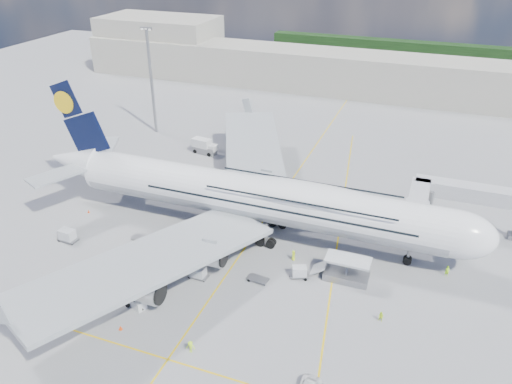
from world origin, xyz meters
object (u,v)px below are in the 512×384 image
(dolly_back, at_px, (67,235))
(dolly_nose_near, at_px, (299,272))
(dolly_row_c, at_px, (198,272))
(jet_bridge, at_px, (450,198))
(baggage_tug, at_px, (136,302))
(airliner, at_px, (257,197))
(dolly_nose_far, at_px, (258,279))
(cone_wing_right_outer, at_px, (120,328))
(dolly_row_a, at_px, (119,276))
(cone_tail, at_px, (89,211))
(cone_wing_left_inner, at_px, (216,184))
(crew_nose, at_px, (447,271))
(cone_wing_left_outer, at_px, (234,157))
(catering_truck_inner, at_px, (253,178))
(crew_tug, at_px, (191,347))
(catering_truck_outer, at_px, (204,147))
(dolly_row_b, at_px, (142,238))
(cone_wing_right_inner, at_px, (162,261))
(light_mast, at_px, (151,80))
(cargo_loader, at_px, (346,272))
(crew_wing, at_px, (150,294))
(crew_van, at_px, (293,255))
(crew_loader, at_px, (381,317))

(dolly_back, relative_size, dolly_nose_near, 1.08)
(dolly_row_c, bearing_deg, jet_bridge, 39.81)
(dolly_row_c, relative_size, baggage_tug, 0.92)
(airliner, bearing_deg, dolly_nose_far, -68.82)
(dolly_row_c, height_order, cone_wing_right_outer, dolly_row_c)
(dolly_row_a, distance_m, cone_tail, 21.50)
(dolly_row_c, distance_m, cone_wing_left_inner, 29.60)
(crew_nose, bearing_deg, cone_wing_left_outer, 135.65)
(catering_truck_inner, distance_m, crew_tug, 43.97)
(dolly_row_a, distance_m, catering_truck_outer, 46.35)
(jet_bridge, height_order, dolly_row_b, jet_bridge)
(catering_truck_outer, height_order, cone_wing_right_inner, catering_truck_outer)
(light_mast, height_order, cone_wing_right_outer, light_mast)
(jet_bridge, xyz_separation_m, catering_truck_outer, (-52.45, 16.00, -5.24))
(baggage_tug, relative_size, cone_wing_right_inner, 6.26)
(cargo_loader, xyz_separation_m, cone_wing_left_outer, (-31.98, 33.89, -0.95))
(dolly_row_b, relative_size, dolly_back, 1.00)
(dolly_nose_far, height_order, crew_wing, crew_wing)
(airliner, bearing_deg, jet_bridge, 20.31)
(cone_wing_right_outer, bearing_deg, dolly_nose_far, 49.88)
(dolly_row_b, height_order, dolly_row_c, dolly_row_c)
(dolly_row_c, relative_size, cone_wing_right_inner, 5.78)
(crew_van, height_order, cone_wing_right_inner, crew_van)
(airliner, xyz_separation_m, cone_wing_right_outer, (-8.48, -27.71, -6.56))
(dolly_nose_far, bearing_deg, baggage_tug, -134.49)
(light_mast, relative_size, dolly_nose_far, 7.88)
(dolly_row_a, bearing_deg, light_mast, 102.69)
(airliner, xyz_separation_m, dolly_row_c, (-3.86, -14.49, -5.85))
(dolly_row_b, xyz_separation_m, baggage_tug, (8.19, -14.42, 0.46))
(catering_truck_outer, relative_size, crew_loader, 3.85)
(crew_wing, relative_size, cone_wing_left_inner, 3.23)
(airliner, distance_m, dolly_row_c, 16.10)
(catering_truck_inner, relative_size, crew_loader, 4.78)
(crew_tug, distance_m, cone_wing_right_outer, 10.30)
(dolly_back, xyz_separation_m, cone_wing_left_outer, (12.95, 40.11, -0.84))
(crew_loader, relative_size, cone_wing_left_inner, 2.55)
(dolly_nose_near, height_order, cone_wing_left_inner, dolly_nose_near)
(dolly_row_c, height_order, catering_truck_inner, catering_truck_inner)
(light_mast, distance_m, dolly_nose_far, 66.36)
(jet_bridge, xyz_separation_m, catering_truck_inner, (-36.13, 4.26, -4.80))
(cargo_loader, bearing_deg, crew_van, 167.86)
(baggage_tug, bearing_deg, crew_nose, 52.46)
(dolly_row_a, height_order, crew_tug, crew_tug)
(cone_wing_right_inner, bearing_deg, catering_truck_outer, 106.71)
(airliner, xyz_separation_m, crew_nose, (30.56, -1.10, -5.99))
(dolly_row_b, xyz_separation_m, crew_loader, (39.90, -5.66, 0.41))
(catering_truck_inner, bearing_deg, crew_tug, -85.41)
(catering_truck_inner, relative_size, cone_wing_left_inner, 12.17)
(catering_truck_outer, bearing_deg, dolly_nose_far, -46.46)
(baggage_tug, bearing_deg, catering_truck_inner, 109.81)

